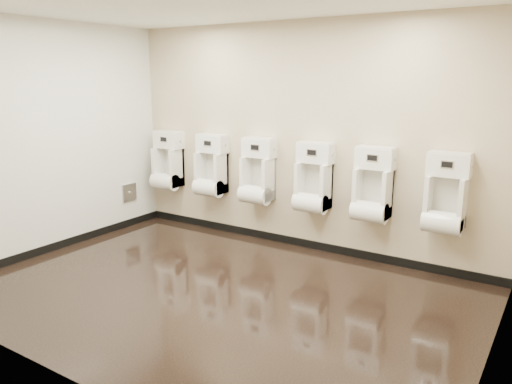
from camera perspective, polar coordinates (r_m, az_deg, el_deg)
ground at (r=5.16m, az=-4.57°, el=-11.43°), size 5.00×3.50×0.00m
back_wall at (r=6.22m, az=5.06°, el=6.22°), size 5.00×0.02×2.80m
front_wall at (r=3.56m, az=-22.32°, el=0.18°), size 5.00×0.02×2.80m
left_wall at (r=6.57m, az=-22.51°, el=5.65°), size 0.02×3.50×2.80m
right_wall at (r=3.80m, az=26.52°, el=0.56°), size 0.02×3.50×2.80m
tile_overlay_left at (r=6.57m, az=-22.48°, el=5.65°), size 0.01×3.50×2.80m
skirting_back at (r=6.50m, az=4.77°, el=-5.68°), size 5.00×0.02×0.10m
skirting_left at (r=6.85m, az=-21.47°, el=-5.61°), size 0.02×3.50×0.10m
access_panel at (r=7.45m, az=-14.29°, el=-0.04°), size 0.04×0.25×0.25m
urinal_0 at (r=7.38m, az=-10.08°, el=3.10°), size 0.44×0.33×0.83m
urinal_1 at (r=6.87m, az=-5.18°, el=2.52°), size 0.44×0.33×0.83m
urinal_2 at (r=6.44m, az=0.16°, el=1.86°), size 0.44×0.33×0.83m
urinal_3 at (r=6.05m, az=6.55°, el=1.06°), size 0.44×0.33×0.83m
urinal_4 at (r=5.77m, az=13.16°, el=0.21°), size 0.44×0.33×0.83m
urinal_5 at (r=5.57m, az=20.82°, el=-0.78°), size 0.44×0.33×0.83m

